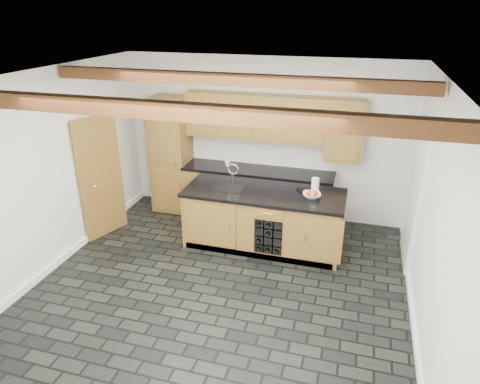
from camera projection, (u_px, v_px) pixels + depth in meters
The scene contains 10 objects.
ground at pixel (219, 287), 5.85m from camera, with size 5.00×5.00×0.00m, color black.
room_shell at pixel (224, 169), 5.72m from camera, with size 5.01×5.00×5.00m.
back_cabinetry at pixel (239, 164), 7.52m from camera, with size 3.65×0.62×2.20m.
island at pixel (264, 219), 6.71m from camera, with size 2.48×0.96×0.93m.
faucet at pixel (231, 185), 6.70m from camera, with size 0.45×0.40×0.34m.
kitchen_scale at pixel (302, 188), 6.59m from camera, with size 0.18×0.14×0.05m.
fruit_bowl at pixel (312, 195), 6.33m from camera, with size 0.27×0.27×0.07m, color silver.
fruit_cluster at pixel (312, 193), 6.31m from camera, with size 0.16×0.17×0.07m.
paper_towel at pixel (315, 186), 6.42m from camera, with size 0.11×0.11×0.25m, color white.
mug at pixel (228, 164), 7.55m from camera, with size 0.10×0.10×0.09m, color white.
Camera 1 is at (1.62, -4.57, 3.53)m, focal length 32.00 mm.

